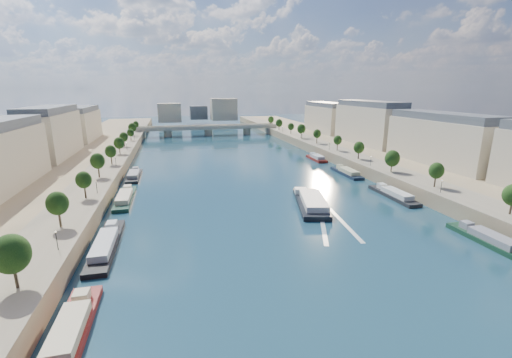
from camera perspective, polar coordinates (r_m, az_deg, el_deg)
ground at (r=148.73m, az=-2.27°, el=0.47°), size 700.00×700.00×0.00m
quay_left at (r=151.74m, az=-29.98°, el=-0.28°), size 44.00×520.00×5.00m
quay_right at (r=176.72m, az=21.27°, el=2.60°), size 44.00×520.00×5.00m
pave_left at (r=147.57m, az=-24.53°, el=1.02°), size 14.00×520.00×0.10m
pave_right at (r=168.14m, az=17.14°, el=3.26°), size 14.00×520.00×0.10m
trees_left at (r=148.05m, az=-23.86°, el=3.29°), size 4.80×268.80×8.26m
trees_right at (r=174.76m, az=15.05°, el=5.64°), size 4.80×268.80×8.26m
lamps_left at (r=136.56m, az=-23.53°, el=1.28°), size 0.36×200.36×4.28m
lamps_right at (r=169.68m, az=15.05°, el=4.45°), size 0.36×200.36×4.28m
buildings_left at (r=164.61m, az=-33.85°, el=5.20°), size 16.00×226.00×23.20m
buildings_right at (r=191.78m, az=22.85°, el=7.57°), size 16.00×226.00×23.20m
skyline at (r=362.83m, az=-8.88°, el=11.16°), size 79.00×42.00×22.00m
bridge at (r=283.04m, az=-7.96°, el=8.25°), size 112.00×12.00×8.15m
tour_barge at (r=112.78m, az=9.13°, el=-3.85°), size 14.97×30.14×3.94m
wake at (r=99.09m, az=12.81°, el=-7.39°), size 13.72×25.96×0.04m
moored_barges_left at (r=91.40m, az=-23.60°, el=-9.71°), size 5.00×158.81×3.60m
moored_barges_right at (r=123.98m, az=23.75°, el=-3.36°), size 5.00×162.45×3.60m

